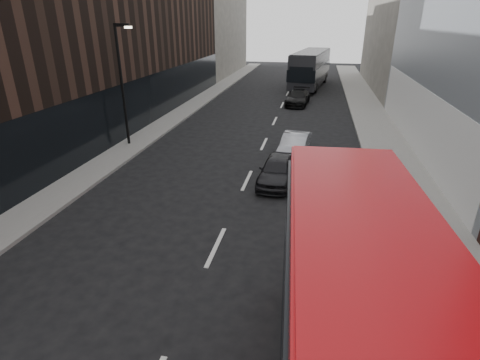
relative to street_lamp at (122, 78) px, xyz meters
The scene contains 9 objects.
sidewalk_right 17.69m from the street_lamp, 24.00° to the left, with size 3.00×80.00×0.15m, color slate.
sidewalk_left 8.12m from the street_lamp, 88.20° to the left, with size 2.00×80.00×0.15m, color slate.
building_left_mid 12.76m from the street_lamp, 105.29° to the left, with size 5.00×24.00×14.00m, color black.
building_left_far 34.24m from the street_lamp, 95.51° to the left, with size 5.00×20.00×13.00m, color #5E5A53.
street_lamp is the anchor object (origin of this frame).
grey_bus 27.01m from the street_lamp, 67.36° to the left, with size 4.52×12.74×4.03m.
car_a 11.04m from the street_lamp, 22.25° to the right, with size 1.57×3.91×1.33m, color black.
car_b 10.85m from the street_lamp, ahead, with size 1.41×4.05×1.33m, color #9C9EA5.
car_c 17.70m from the street_lamp, 56.37° to the left, with size 1.89×4.65×1.35m, color black.
Camera 1 is at (3.04, -2.73, 7.35)m, focal length 28.00 mm.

